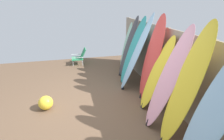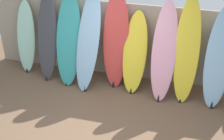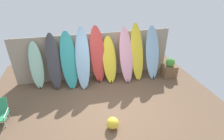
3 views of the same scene
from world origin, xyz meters
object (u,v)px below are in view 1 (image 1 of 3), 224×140
object	(u,v)px
surfboard_yellow_5	(157,74)
surfboard_skyblue_8	(213,113)
surfboard_yellow_7	(186,87)
surfboard_teal_2	(133,51)
surfboard_charcoal_1	(128,47)
surfboard_seafoam_0	(126,46)
beach_ball	(46,103)
surfboard_red_4	(152,59)
surfboard_skyblue_3	(136,53)
surfboard_pink_6	(168,79)
beach_chair	(80,56)

from	to	relation	value
surfboard_yellow_5	surfboard_skyblue_8	world-z (taller)	surfboard_skyblue_8
surfboard_yellow_5	surfboard_yellow_7	world-z (taller)	surfboard_yellow_7
surfboard_yellow_5	surfboard_teal_2	bearing A→B (deg)	-178.50
surfboard_yellow_5	surfboard_charcoal_1	bearing A→B (deg)	179.82
surfboard_seafoam_0	surfboard_skyblue_8	world-z (taller)	surfboard_skyblue_8
surfboard_yellow_7	surfboard_charcoal_1	bearing A→B (deg)	178.89
surfboard_yellow_5	beach_ball	size ratio (longest dim) A/B	5.16
surfboard_yellow_7	surfboard_red_4	bearing A→B (deg)	175.58
surfboard_skyblue_3	beach_ball	bearing A→B (deg)	-77.78
surfboard_seafoam_0	surfboard_red_4	world-z (taller)	surfboard_red_4
surfboard_red_4	surfboard_teal_2	bearing A→B (deg)	-174.49
surfboard_yellow_7	surfboard_pink_6	bearing A→B (deg)	-173.73
surfboard_red_4	beach_ball	xyz separation A→B (m)	(-0.05, -2.58, -0.89)
surfboard_teal_2	surfboard_red_4	world-z (taller)	surfboard_red_4
surfboard_skyblue_3	beach_ball	size ratio (longest dim) A/B	6.41
surfboard_seafoam_0	surfboard_red_4	bearing A→B (deg)	-1.58
surfboard_red_4	surfboard_pink_6	world-z (taller)	surfboard_red_4
surfboard_seafoam_0	surfboard_skyblue_3	size ratio (longest dim) A/B	0.81
surfboard_red_4	surfboard_skyblue_8	world-z (taller)	surfboard_red_4
surfboard_yellow_5	surfboard_pink_6	size ratio (longest dim) A/B	0.85
surfboard_teal_2	beach_ball	distance (m)	2.80
surfboard_red_4	surfboard_pink_6	size ratio (longest dim) A/B	1.05
surfboard_skyblue_3	surfboard_seafoam_0	bearing A→B (deg)	171.86
surfboard_seafoam_0	surfboard_teal_2	distance (m)	1.17
surfboard_teal_2	surfboard_skyblue_3	world-z (taller)	surfboard_skyblue_3
surfboard_charcoal_1	surfboard_yellow_7	xyz separation A→B (m)	(3.11, -0.06, 0.08)
surfboard_yellow_5	beach_chair	bearing A→B (deg)	-157.00
surfboard_red_4	surfboard_yellow_7	distance (m)	1.52
surfboard_seafoam_0	surfboard_red_4	xyz separation A→B (m)	(2.20, -0.06, 0.21)
surfboard_charcoal_1	surfboard_skyblue_3	world-z (taller)	surfboard_skyblue_3
surfboard_seafoam_0	beach_chair	size ratio (longest dim) A/B	2.69
surfboard_pink_6	surfboard_skyblue_8	world-z (taller)	surfboard_pink_6
beach_chair	surfboard_yellow_7	bearing A→B (deg)	40.48
surfboard_charcoal_1	surfboard_pink_6	size ratio (longest dim) A/B	0.98
surfboard_yellow_5	surfboard_skyblue_8	distance (m)	1.73
surfboard_red_4	surfboard_pink_6	bearing A→B (deg)	-8.94
surfboard_skyblue_3	surfboard_red_4	xyz separation A→B (m)	(0.58, 0.17, 0.00)
surfboard_skyblue_3	beach_ball	xyz separation A→B (m)	(0.52, -2.41, -0.89)
beach_chair	beach_ball	distance (m)	3.23
surfboard_yellow_5	beach_chair	world-z (taller)	surfboard_yellow_5
surfboard_charcoal_1	beach_chair	size ratio (longest dim) A/B	3.10
surfboard_skyblue_8	beach_ball	world-z (taller)	surfboard_skyblue_8
surfboard_red_4	beach_ball	size ratio (longest dim) A/B	6.42
surfboard_charcoal_1	surfboard_skyblue_8	world-z (taller)	surfboard_skyblue_8
surfboard_yellow_5	beach_ball	xyz separation A→B (m)	(-0.49, -2.52, -0.68)
surfboard_seafoam_0	surfboard_pink_6	xyz separation A→B (m)	(3.27, -0.23, 0.15)
surfboard_skyblue_8	beach_chair	world-z (taller)	surfboard_skyblue_8
surfboard_charcoal_1	surfboard_skyblue_3	distance (m)	1.02
surfboard_charcoal_1	beach_ball	bearing A→B (deg)	-58.67
surfboard_yellow_5	surfboard_yellow_7	xyz separation A→B (m)	(1.08, -0.05, 0.21)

